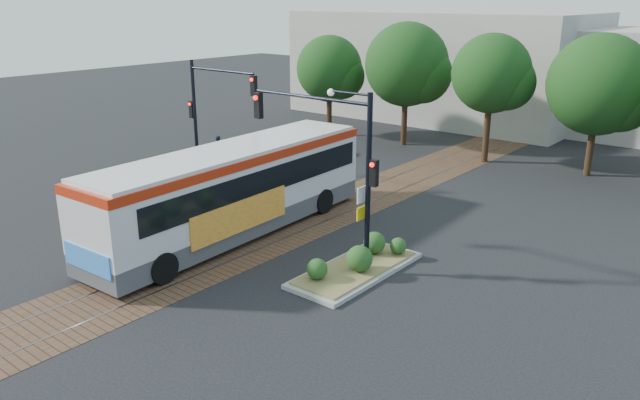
{
  "coord_description": "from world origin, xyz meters",
  "views": [
    {
      "loc": [
        16.4,
        -17.0,
        9.08
      ],
      "look_at": [
        1.84,
        0.65,
        1.6
      ],
      "focal_mm": 35.0,
      "sensor_mm": 36.0,
      "label": 1
    }
  ],
  "objects_px": {
    "city_bus": "(234,187)",
    "traffic_island": "(358,263)",
    "parked_car": "(318,142)",
    "signal_pole_main": "(339,150)",
    "officer": "(219,149)",
    "signal_pole_left": "(208,103)"
  },
  "relations": [
    {
      "from": "parked_car",
      "to": "signal_pole_left",
      "type": "bearing_deg",
      "value": -178.84
    },
    {
      "from": "traffic_island",
      "to": "signal_pole_left",
      "type": "xyz_separation_m",
      "value": [
        -13.19,
        4.89,
        3.54
      ]
    },
    {
      "from": "signal_pole_main",
      "to": "signal_pole_left",
      "type": "bearing_deg",
      "value": 158.55
    },
    {
      "from": "signal_pole_main",
      "to": "officer",
      "type": "distance_m",
      "value": 15.88
    },
    {
      "from": "signal_pole_main",
      "to": "city_bus",
      "type": "bearing_deg",
      "value": -177.11
    },
    {
      "from": "parked_car",
      "to": "signal_pole_main",
      "type": "bearing_deg",
      "value": -130.28
    },
    {
      "from": "traffic_island",
      "to": "officer",
      "type": "relative_size",
      "value": 3.23
    },
    {
      "from": "city_bus",
      "to": "traffic_island",
      "type": "relative_size",
      "value": 2.56
    },
    {
      "from": "parked_car",
      "to": "traffic_island",
      "type": "bearing_deg",
      "value": -128.17
    },
    {
      "from": "city_bus",
      "to": "traffic_island",
      "type": "bearing_deg",
      "value": -1.04
    },
    {
      "from": "city_bus",
      "to": "parked_car",
      "type": "distance_m",
      "value": 14.38
    },
    {
      "from": "city_bus",
      "to": "traffic_island",
      "type": "xyz_separation_m",
      "value": [
        5.93,
        0.16,
        -1.64
      ]
    },
    {
      "from": "officer",
      "to": "parked_car",
      "type": "distance_m",
      "value": 6.3
    },
    {
      "from": "traffic_island",
      "to": "city_bus",
      "type": "bearing_deg",
      "value": -178.45
    },
    {
      "from": "signal_pole_main",
      "to": "parked_car",
      "type": "xyz_separation_m",
      "value": [
        -11.35,
        12.57,
        -3.57
      ]
    },
    {
      "from": "signal_pole_left",
      "to": "officer",
      "type": "bearing_deg",
      "value": 130.02
    },
    {
      "from": "traffic_island",
      "to": "signal_pole_main",
      "type": "xyz_separation_m",
      "value": [
        -0.96,
        0.09,
        3.83
      ]
    },
    {
      "from": "city_bus",
      "to": "signal_pole_left",
      "type": "distance_m",
      "value": 9.04
    },
    {
      "from": "signal_pole_left",
      "to": "traffic_island",
      "type": "bearing_deg",
      "value": -20.36
    },
    {
      "from": "city_bus",
      "to": "officer",
      "type": "relative_size",
      "value": 8.28
    },
    {
      "from": "city_bus",
      "to": "signal_pole_main",
      "type": "bearing_deg",
      "value": 0.29
    },
    {
      "from": "traffic_island",
      "to": "signal_pole_left",
      "type": "height_order",
      "value": "signal_pole_left"
    }
  ]
}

